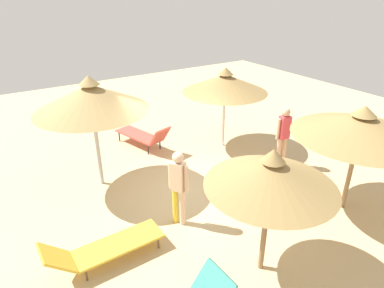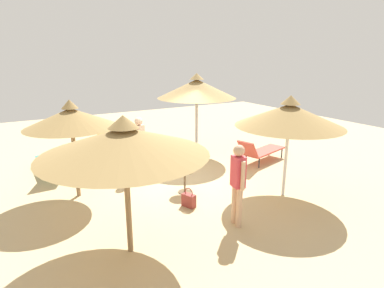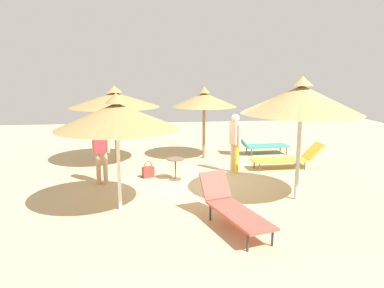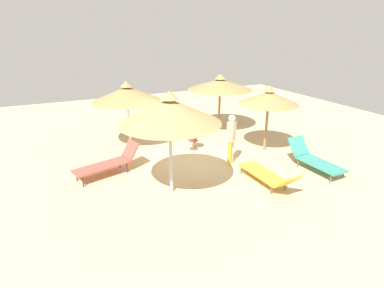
{
  "view_description": "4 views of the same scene",
  "coord_description": "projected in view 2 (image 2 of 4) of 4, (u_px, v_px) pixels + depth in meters",
  "views": [
    {
      "loc": [
        3.89,
        6.18,
        4.85
      ],
      "look_at": [
        -0.38,
        -0.53,
        1.03
      ],
      "focal_mm": 31.03,
      "sensor_mm": 36.0,
      "label": 1
    },
    {
      "loc": [
        -7.75,
        4.17,
        3.52
      ],
      "look_at": [
        0.23,
        -0.45,
        0.94
      ],
      "focal_mm": 29.52,
      "sensor_mm": 36.0,
      "label": 2
    },
    {
      "loc": [
        -1.76,
        -9.84,
        3.11
      ],
      "look_at": [
        -0.48,
        0.23,
        1.07
      ],
      "focal_mm": 35.12,
      "sensor_mm": 36.0,
      "label": 3
    },
    {
      "loc": [
        9.14,
        -4.31,
        4.44
      ],
      "look_at": [
        0.42,
        -0.26,
        0.79
      ],
      "focal_mm": 28.43,
      "sensor_mm": 36.0,
      "label": 4
    }
  ],
  "objects": [
    {
      "name": "parasol_umbrella_near_left",
      "position": [
        124.0,
        141.0,
        5.34
      ],
      "size": [
        2.92,
        2.92,
        2.57
      ],
      "color": "olive",
      "rests_on": "ground"
    },
    {
      "name": "side_table_round",
      "position": [
        185.0,
        178.0,
        8.33
      ],
      "size": [
        0.51,
        0.51,
        0.61
      ],
      "color": "brown",
      "rests_on": "ground"
    },
    {
      "name": "handbag",
      "position": [
        189.0,
        200.0,
        7.6
      ],
      "size": [
        0.37,
        0.28,
        0.48
      ],
      "color": "maroon",
      "rests_on": "ground"
    },
    {
      "name": "ground",
      "position": [
        183.0,
        180.0,
        9.44
      ],
      "size": [
        24.0,
        24.0,
        0.1
      ],
      "primitive_type": "cube",
      "color": "tan"
    },
    {
      "name": "lounge_chair_near_right",
      "position": [
        261.0,
        151.0,
        10.68
      ],
      "size": [
        1.16,
        2.21,
        0.92
      ],
      "color": "#CC4C3F",
      "rests_on": "ground"
    },
    {
      "name": "lounge_chair_edge",
      "position": [
        52.0,
        161.0,
        9.73
      ],
      "size": [
        2.07,
        0.77,
        0.88
      ],
      "color": "teal",
      "rests_on": "ground"
    },
    {
      "name": "parasol_umbrella_back",
      "position": [
        289.0,
        115.0,
        7.72
      ],
      "size": [
        2.65,
        2.65,
        2.61
      ],
      "color": "white",
      "rests_on": "ground"
    },
    {
      "name": "person_standing_front",
      "position": [
        238.0,
        180.0,
        6.55
      ],
      "size": [
        0.48,
        0.26,
        1.79
      ],
      "color": "tan",
      "rests_on": "ground"
    },
    {
      "name": "lounge_chair_far_left",
      "position": [
        115.0,
        150.0,
        11.02
      ],
      "size": [
        2.27,
        0.67,
        0.79
      ],
      "color": "gold",
      "rests_on": "ground"
    },
    {
      "name": "parasol_umbrella_far_right",
      "position": [
        197.0,
        89.0,
        11.06
      ],
      "size": [
        2.78,
        2.78,
        2.95
      ],
      "color": "#B2B2B7",
      "rests_on": "ground"
    },
    {
      "name": "person_standing_back",
      "position": [
        140.0,
        142.0,
        9.44
      ],
      "size": [
        0.33,
        0.41,
        1.78
      ],
      "color": "beige",
      "rests_on": "ground"
    },
    {
      "name": "parasol_umbrella_center",
      "position": [
        71.0,
        118.0,
        7.69
      ],
      "size": [
        2.24,
        2.24,
        2.51
      ],
      "color": "olive",
      "rests_on": "ground"
    }
  ]
}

